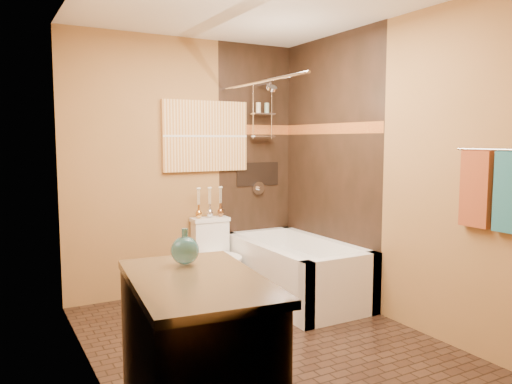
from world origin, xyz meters
TOP-DOWN VIEW (x-y plane):
  - floor at (0.00, 0.00)m, footprint 3.00×3.00m
  - wall_left at (-1.20, 0.00)m, footprint 0.02×3.00m
  - wall_right at (1.20, 0.00)m, footprint 0.02×3.00m
  - wall_back at (0.00, 1.50)m, footprint 2.40×0.02m
  - wall_front at (0.00, -1.50)m, footprint 2.40×0.02m
  - alcove_tile_back at (0.78, 1.49)m, footprint 0.85×0.01m
  - alcove_tile_right at (1.19, 0.75)m, footprint 0.01×1.50m
  - mosaic_band_back at (0.78, 1.48)m, footprint 0.85×0.01m
  - mosaic_band_right at (1.18, 0.75)m, footprint 0.01×1.50m
  - alcove_niche at (0.80, 1.48)m, footprint 0.50×0.01m
  - shower_fixtures at (0.80, 1.38)m, footprint 0.24×0.33m
  - curtain_rod at (0.40, 0.75)m, footprint 0.03×1.55m
  - towel_bar at (1.15, -1.05)m, footprint 0.02×0.55m
  - towel_teal at (1.16, -1.18)m, footprint 0.05×0.22m
  - towel_rust at (1.16, -0.92)m, footprint 0.05×0.22m
  - sunset_painting at (0.20, 1.48)m, footprint 0.90×0.04m
  - vanity_mirror at (-1.19, -1.00)m, footprint 0.01×1.00m
  - bathtub at (0.80, 0.75)m, footprint 0.80×1.50m
  - toilet at (0.20, 1.22)m, footprint 0.38×0.56m
  - vanity at (-0.92, -1.00)m, footprint 0.70×1.04m
  - teal_bottle at (-0.87, -0.74)m, footprint 0.18×0.18m
  - bud_vases at (0.20, 1.39)m, footprint 0.30×0.06m

SIDE VIEW (x-z plane):
  - floor at x=0.00m, z-range 0.00..0.00m
  - bathtub at x=0.80m, z-range -0.05..0.50m
  - toilet at x=0.20m, z-range 0.00..0.74m
  - vanity at x=-0.92m, z-range 0.00..0.87m
  - bud_vases at x=0.20m, z-range 0.75..1.05m
  - teal_bottle at x=-0.87m, z-range 0.85..1.08m
  - alcove_niche at x=0.80m, z-range 1.02..1.27m
  - towel_teal at x=1.16m, z-range 0.92..1.44m
  - towel_rust at x=1.16m, z-range 0.92..1.44m
  - wall_left at x=-1.20m, z-range 0.00..2.50m
  - wall_right at x=1.20m, z-range 0.00..2.50m
  - wall_back at x=0.00m, z-range 0.00..2.50m
  - wall_front at x=0.00m, z-range 0.00..2.50m
  - alcove_tile_back at x=0.78m, z-range 0.00..2.50m
  - alcove_tile_right at x=1.19m, z-range 0.00..2.50m
  - towel_bar at x=1.15m, z-range 1.44..1.46m
  - vanity_mirror at x=-1.19m, z-range 1.05..1.95m
  - sunset_painting at x=0.20m, z-range 1.20..1.90m
  - mosaic_band_back at x=0.78m, z-range 1.57..1.67m
  - mosaic_band_right at x=1.18m, z-range 1.57..1.67m
  - shower_fixtures at x=0.80m, z-range 1.08..2.25m
  - curtain_rod at x=0.40m, z-range 2.01..2.03m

